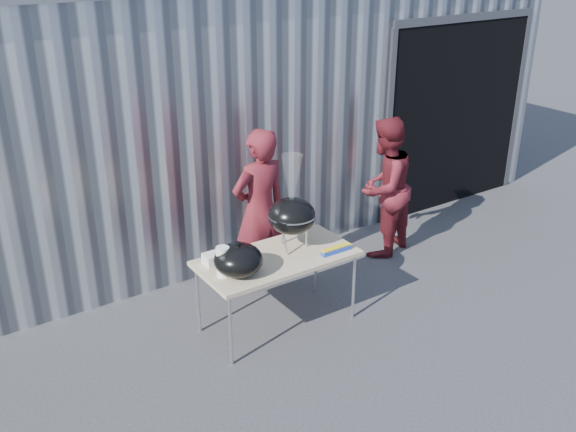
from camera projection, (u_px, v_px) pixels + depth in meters
ground at (338, 330)px, 6.23m from camera, size 80.00×80.00×0.00m
building at (201, 79)px, 9.56m from camera, size 8.20×6.20×3.10m
folding_table at (277, 260)px, 6.04m from camera, size 1.50×0.75×0.75m
kettle_grill at (292, 209)px, 6.00m from camera, size 0.46×0.46×0.94m
grill_lid at (238, 260)px, 5.65m from camera, size 0.44×0.44×0.32m
paper_towels at (223, 262)px, 5.62m from camera, size 0.12×0.12×0.28m
white_tub at (215, 258)px, 5.87m from camera, size 0.20×0.15×0.10m
foil_box at (336, 250)px, 6.07m from camera, size 0.32×0.05×0.06m
person_cook at (260, 211)px, 6.68m from camera, size 0.67×0.46×1.77m
person_bystander at (384, 187)px, 7.43m from camera, size 0.96×0.85×1.66m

